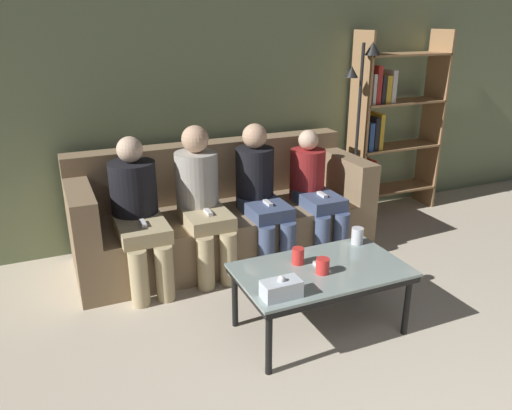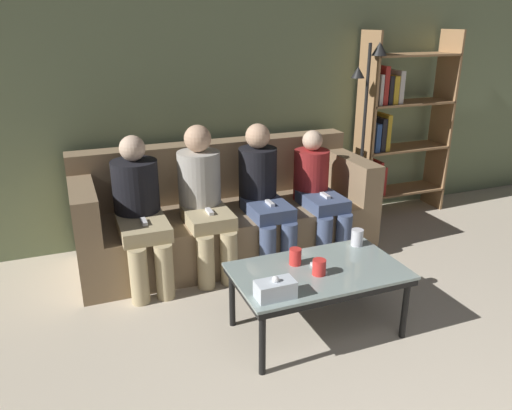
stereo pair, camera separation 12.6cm
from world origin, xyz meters
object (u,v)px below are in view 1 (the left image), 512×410
object	(u,v)px
cup_near_left	(323,266)
seated_person_right_end	(314,189)
seated_person_left_end	(137,208)
couch	(223,216)
bookshelf	(386,125)
seated_person_mid_left	(201,196)
cup_far_center	(357,236)
cup_near_right	(298,256)
coffee_table	(321,275)
seated_person_mid_right	(260,191)
game_remote	(322,267)
tissue_box	(281,289)
standing_lamp	(360,116)

from	to	relation	value
cup_near_left	seated_person_right_end	distance (m)	1.31
seated_person_left_end	couch	bearing A→B (deg)	16.82
bookshelf	seated_person_mid_left	world-z (taller)	bookshelf
cup_far_center	bookshelf	world-z (taller)	bookshelf
cup_far_center	couch	bearing A→B (deg)	117.11
cup_near_right	cup_far_center	world-z (taller)	cup_far_center
coffee_table	cup_near_left	distance (m)	0.11
seated_person_mid_left	seated_person_mid_right	xyz separation A→B (m)	(0.49, -0.01, -0.02)
couch	game_remote	size ratio (longest dim) A/B	16.24
cup_far_center	game_remote	xyz separation A→B (m)	(-0.41, -0.22, -0.05)
tissue_box	standing_lamp	bearing A→B (deg)	45.77
cup_far_center	seated_person_mid_right	distance (m)	0.96
bookshelf	cup_near_right	bearing A→B (deg)	-139.96
cup_near_left	tissue_box	xyz separation A→B (m)	(-0.35, -0.15, 0.00)
coffee_table	seated_person_mid_left	xyz separation A→B (m)	(-0.41, 1.13, 0.21)
seated_person_left_end	bookshelf	bearing A→B (deg)	10.86
coffee_table	cup_far_center	size ratio (longest dim) A/B	9.25
game_remote	seated_person_right_end	world-z (taller)	seated_person_right_end
cup_near_left	game_remote	distance (m)	0.07
game_remote	tissue_box	bearing A→B (deg)	-152.15
couch	game_remote	bearing A→B (deg)	-83.08
cup_near_right	game_remote	xyz separation A→B (m)	(0.10, -0.12, -0.04)
cup_near_right	seated_person_mid_right	xyz separation A→B (m)	(0.19, 1.00, 0.10)
standing_lamp	seated_person_mid_right	distance (m)	1.30
tissue_box	seated_person_mid_left	bearing A→B (deg)	91.32
coffee_table	standing_lamp	size ratio (longest dim) A/B	0.62
game_remote	seated_person_right_end	bearing A→B (deg)	62.38
cup_far_center	seated_person_mid_left	size ratio (longest dim) A/B	0.10
game_remote	seated_person_mid_right	world-z (taller)	seated_person_mid_right
cup_near_right	standing_lamp	bearing A→B (deg)	45.03
game_remote	bookshelf	xyz separation A→B (m)	(1.68, 1.62, 0.45)
cup_far_center	seated_person_mid_left	distance (m)	1.23
cup_near_left	seated_person_right_end	xyz separation A→B (m)	(0.60, 1.16, 0.05)
seated_person_mid_right	coffee_table	bearing A→B (deg)	-94.27
tissue_box	seated_person_mid_right	world-z (taller)	seated_person_mid_right
seated_person_left_end	seated_person_mid_left	size ratio (longest dim) A/B	0.96
seated_person_mid_right	seated_person_right_end	world-z (taller)	seated_person_mid_right
seated_person_left_end	seated_person_right_end	bearing A→B (deg)	-0.66
bookshelf	seated_person_right_end	distance (m)	1.27
seated_person_mid_right	cup_near_right	bearing A→B (deg)	-100.56
coffee_table	tissue_box	size ratio (longest dim) A/B	4.81
cup_near_left	seated_person_mid_right	world-z (taller)	seated_person_mid_right
bookshelf	standing_lamp	distance (m)	0.47
coffee_table	couch	bearing A→B (deg)	96.92
cup_far_center	seated_person_right_end	distance (m)	0.90
coffee_table	cup_near_right	size ratio (longest dim) A/B	9.98
cup_far_center	game_remote	size ratio (longest dim) A/B	0.76
cup_near_left	coffee_table	bearing A→B (deg)	63.44
couch	standing_lamp	world-z (taller)	standing_lamp
cup_near_left	bookshelf	distance (m)	2.42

